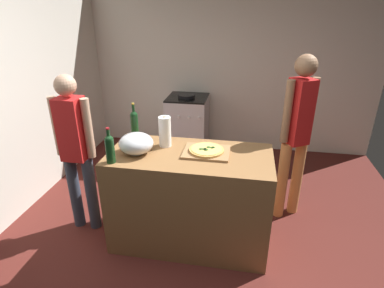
% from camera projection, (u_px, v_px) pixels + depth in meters
% --- Properties ---
extents(ground_plane, '(4.48, 3.47, 0.02)m').
position_uv_depth(ground_plane, '(207.00, 193.00, 3.82)').
color(ground_plane, '#511E19').
extents(kitchen_wall_rear, '(4.48, 0.10, 2.60)m').
position_uv_depth(kitchen_wall_rear, '(222.00, 63.00, 4.62)').
color(kitchen_wall_rear, silver).
rests_on(kitchen_wall_rear, ground_plane).
extents(kitchen_wall_left, '(0.10, 3.47, 2.60)m').
position_uv_depth(kitchen_wall_left, '(39.00, 80.00, 3.61)').
color(kitchen_wall_left, silver).
rests_on(kitchen_wall_left, ground_plane).
extents(counter, '(1.43, 0.69, 0.92)m').
position_uv_depth(counter, '(190.00, 198.00, 2.89)').
color(counter, olive).
rests_on(counter, ground_plane).
extents(cutting_board, '(0.40, 0.32, 0.02)m').
position_uv_depth(cutting_board, '(206.00, 152.00, 2.72)').
color(cutting_board, '#9E7247').
rests_on(cutting_board, counter).
extents(pizza, '(0.30, 0.30, 0.03)m').
position_uv_depth(pizza, '(206.00, 150.00, 2.71)').
color(pizza, tan).
rests_on(pizza, cutting_board).
extents(mixing_bowl, '(0.30, 0.30, 0.18)m').
position_uv_depth(mixing_bowl, '(136.00, 143.00, 2.68)').
color(mixing_bowl, '#B2B2B7').
rests_on(mixing_bowl, counter).
extents(paper_towel_roll, '(0.11, 0.11, 0.28)m').
position_uv_depth(paper_towel_roll, '(165.00, 132.00, 2.81)').
color(paper_towel_roll, white).
rests_on(paper_towel_roll, counter).
extents(wine_bottle_green, '(0.07, 0.07, 0.30)m').
position_uv_depth(wine_bottle_green, '(110.00, 148.00, 2.51)').
color(wine_bottle_green, '#143819').
rests_on(wine_bottle_green, counter).
extents(wine_bottle_clear, '(0.07, 0.07, 0.35)m').
position_uv_depth(wine_bottle_clear, '(134.00, 124.00, 2.97)').
color(wine_bottle_clear, '#143819').
rests_on(wine_bottle_clear, counter).
extents(stove, '(0.57, 0.59, 0.92)m').
position_uv_depth(stove, '(188.00, 125.00, 4.68)').
color(stove, '#B7B7BC').
rests_on(stove, ground_plane).
extents(person_in_stripes, '(0.39, 0.20, 1.57)m').
position_uv_depth(person_in_stripes, '(75.00, 147.00, 2.89)').
color(person_in_stripes, '#383D4C').
rests_on(person_in_stripes, ground_plane).
extents(person_in_red, '(0.32, 0.27, 1.70)m').
position_uv_depth(person_in_red, '(297.00, 130.00, 3.05)').
color(person_in_red, '#D88C4C').
rests_on(person_in_red, ground_plane).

